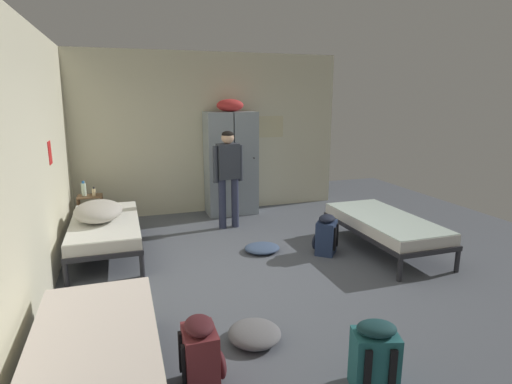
# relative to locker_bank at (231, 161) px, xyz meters

# --- Properties ---
(ground_plane) EXTENTS (9.47, 9.47, 0.00)m
(ground_plane) POSITION_rel_locker_bank_xyz_m (-0.30, -2.68, -0.97)
(ground_plane) COLOR #565B66
(room_backdrop) EXTENTS (4.92, 5.98, 2.88)m
(room_backdrop) POSITION_rel_locker_bank_xyz_m (-1.63, -1.32, 0.47)
(room_backdrop) COLOR beige
(room_backdrop) RESTS_ON ground_plane
(locker_bank) EXTENTS (0.90, 0.55, 2.07)m
(locker_bank) POSITION_rel_locker_bank_xyz_m (0.00, 0.00, 0.00)
(locker_bank) COLOR #8C99A3
(locker_bank) RESTS_ON ground_plane
(shelf_unit) EXTENTS (0.38, 0.30, 0.57)m
(shelf_unit) POSITION_rel_locker_bank_xyz_m (-2.40, -0.25, -0.62)
(shelf_unit) COLOR brown
(shelf_unit) RESTS_ON ground_plane
(bed_left_front) EXTENTS (0.90, 1.90, 0.49)m
(bed_left_front) POSITION_rel_locker_bank_xyz_m (-2.15, -4.39, -0.59)
(bed_left_front) COLOR #28282D
(bed_left_front) RESTS_ON ground_plane
(bed_right) EXTENTS (0.90, 1.90, 0.49)m
(bed_right) POSITION_rel_locker_bank_xyz_m (1.55, -2.50, -0.59)
(bed_right) COLOR #28282D
(bed_right) RESTS_ON ground_plane
(bed_left_rear) EXTENTS (0.90, 1.90, 0.49)m
(bed_left_rear) POSITION_rel_locker_bank_xyz_m (-2.15, -1.44, -0.59)
(bed_left_rear) COLOR #28282D
(bed_left_rear) RESTS_ON ground_plane
(bedding_heap) EXTENTS (0.62, 0.82, 0.26)m
(bedding_heap) POSITION_rel_locker_bank_xyz_m (-2.22, -1.44, -0.35)
(bedding_heap) COLOR #B7B2A8
(bedding_heap) RESTS_ON bed_left_rear
(person_traveler) EXTENTS (0.50, 0.23, 1.59)m
(person_traveler) POSITION_rel_locker_bank_xyz_m (-0.26, -0.83, -0.01)
(person_traveler) COLOR #2D334C
(person_traveler) RESTS_ON ground_plane
(water_bottle) EXTENTS (0.07, 0.07, 0.24)m
(water_bottle) POSITION_rel_locker_bank_xyz_m (-2.48, -0.23, -0.29)
(water_bottle) COLOR silver
(water_bottle) RESTS_ON shelf_unit
(lotion_bottle) EXTENTS (0.06, 0.06, 0.15)m
(lotion_bottle) POSITION_rel_locker_bank_xyz_m (-2.33, -0.29, -0.34)
(lotion_bottle) COLOR beige
(lotion_bottle) RESTS_ON shelf_unit
(backpack_navy) EXTENTS (0.42, 0.41, 0.55)m
(backpack_navy) POSITION_rel_locker_bank_xyz_m (0.71, -2.36, -0.71)
(backpack_navy) COLOR navy
(backpack_navy) RESTS_ON ground_plane
(backpack_teal) EXTENTS (0.38, 0.39, 0.55)m
(backpack_teal) POSITION_rel_locker_bank_xyz_m (-0.22, -4.90, -0.71)
(backpack_teal) COLOR #23666B
(backpack_teal) RESTS_ON ground_plane
(backpack_maroon) EXTENTS (0.34, 0.32, 0.55)m
(backpack_maroon) POSITION_rel_locker_bank_xyz_m (-1.41, -4.47, -0.71)
(backpack_maroon) COLOR maroon
(backpack_maroon) RESTS_ON ground_plane
(clothes_pile_denim) EXTENTS (0.50, 0.45, 0.10)m
(clothes_pile_denim) POSITION_rel_locker_bank_xyz_m (-0.09, -2.02, -0.92)
(clothes_pile_denim) COLOR #42567A
(clothes_pile_denim) RESTS_ON ground_plane
(clothes_pile_grey) EXTENTS (0.47, 0.49, 0.14)m
(clothes_pile_grey) POSITION_rel_locker_bank_xyz_m (-0.86, -4.05, -0.90)
(clothes_pile_grey) COLOR slate
(clothes_pile_grey) RESTS_ON ground_plane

